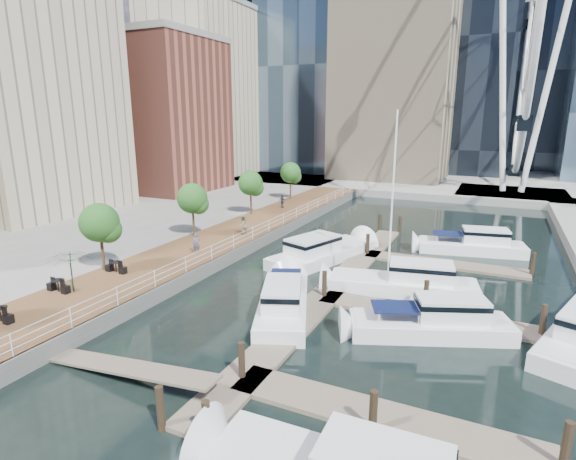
{
  "coord_description": "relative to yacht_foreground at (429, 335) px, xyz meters",
  "views": [
    {
      "loc": [
        12.14,
        -16.77,
        11.1
      ],
      "look_at": [
        -1.47,
        12.16,
        3.0
      ],
      "focal_mm": 28.0,
      "sensor_mm": 36.0,
      "label": 1
    }
  ],
  "objects": [
    {
      "name": "seawall",
      "position": [
        -15.74,
        9.27,
        0.5
      ],
      "size": [
        0.25,
        60.0,
        1.0
      ],
      "primitive_type": "cube",
      "color": "#595954",
      "rests_on": "ground"
    },
    {
      "name": "pedestrian_mid",
      "position": [
        -17.49,
        10.45,
        1.85
      ],
      "size": [
        0.83,
        0.96,
        1.7
      ],
      "primitive_type": "imported",
      "rotation": [
        0.0,
        0.0,
        -1.83
      ],
      "color": "gray",
      "rests_on": "boardwalk"
    },
    {
      "name": "floating_docks",
      "position": [
        -1.77,
        4.25,
        0.49
      ],
      "size": [
        16.0,
        34.0,
        2.6
      ],
      "color": "#6D6051",
      "rests_on": "ground"
    },
    {
      "name": "land_inland",
      "position": [
        -45.74,
        9.27,
        0.5
      ],
      "size": [
        48.0,
        90.0,
        1.0
      ],
      "primitive_type": "cube",
      "color": "gray",
      "rests_on": "ground"
    },
    {
      "name": "pedestrian_near",
      "position": [
        -17.76,
        4.08,
        1.77
      ],
      "size": [
        0.67,
        0.6,
        1.55
      ],
      "primitive_type": "imported",
      "rotation": [
        0.0,
        0.0,
        0.52
      ],
      "color": "#494F62",
      "rests_on": "boardwalk"
    },
    {
      "name": "pedestrian_far",
      "position": [
        -19.53,
        22.6,
        1.75
      ],
      "size": [
        0.93,
        0.54,
        1.5
      ],
      "primitive_type": "imported",
      "rotation": [
        0.0,
        0.0,
        2.93
      ],
      "color": "#2D3139",
      "rests_on": "boardwalk"
    },
    {
      "name": "street_trees",
      "position": [
        -21.14,
        8.27,
        4.29
      ],
      "size": [
        2.6,
        42.6,
        4.6
      ],
      "color": "#3F2B1C",
      "rests_on": "ground"
    },
    {
      "name": "yacht_foreground",
      "position": [
        0.0,
        0.0,
        0.0
      ],
      "size": [
        9.27,
        5.6,
        2.15
      ],
      "primitive_type": null,
      "rotation": [
        0.0,
        0.0,
        1.95
      ],
      "color": "white",
      "rests_on": "ground"
    },
    {
      "name": "cafe_tables",
      "position": [
        -20.14,
        -7.73,
        1.37
      ],
      "size": [
        2.5,
        13.7,
        0.74
      ],
      "color": "black",
      "rests_on": "ground"
    },
    {
      "name": "boardwalk",
      "position": [
        -18.74,
        9.27,
        0.5
      ],
      "size": [
        6.0,
        60.0,
        1.0
      ],
      "primitive_type": "cube",
      "color": "brown",
      "rests_on": "ground"
    },
    {
      "name": "midrise_condos",
      "position": [
        -43.31,
        21.09,
        13.42
      ],
      "size": [
        19.0,
        67.0,
        28.0
      ],
      "color": "#BCAD8E",
      "rests_on": "ground"
    },
    {
      "name": "pier",
      "position": [
        4.26,
        46.27,
        0.5
      ],
      "size": [
        14.0,
        12.0,
        1.0
      ],
      "primitive_type": "cube",
      "color": "gray",
      "rests_on": "ground"
    },
    {
      "name": "land_far",
      "position": [
        -9.74,
        96.27,
        0.5
      ],
      "size": [
        200.0,
        114.0,
        1.0
      ],
      "primitive_type": "cube",
      "color": "gray",
      "rests_on": "ground"
    },
    {
      "name": "railing",
      "position": [
        -15.84,
        9.27,
        1.52
      ],
      "size": [
        0.1,
        60.0,
        1.05
      ],
      "primitive_type": null,
      "color": "white",
      "rests_on": "boardwalk"
    },
    {
      "name": "moored_yachts",
      "position": [
        -1.64,
        4.35,
        0.0
      ],
      "size": [
        24.93,
        32.24,
        11.5
      ],
      "color": "white",
      "rests_on": "ground"
    },
    {
      "name": "ground",
      "position": [
        -9.74,
        -5.73,
        0.0
      ],
      "size": [
        520.0,
        520.0,
        0.0
      ],
      "primitive_type": "plane",
      "color": "black",
      "rests_on": "ground"
    }
  ]
}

